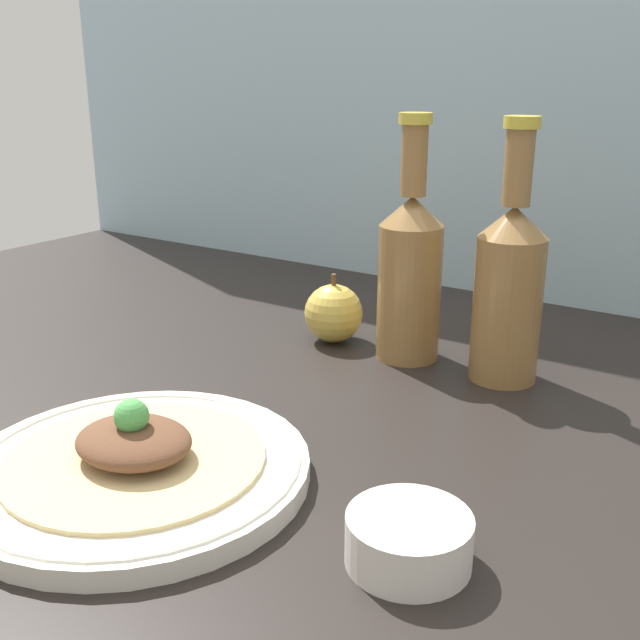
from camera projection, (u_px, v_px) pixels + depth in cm
name	position (u px, v px, depth cm)	size (l,w,h in cm)	color
ground_plane	(312.00, 447.00, 70.93)	(180.00, 110.00, 4.00)	black
wall_backsplash	(536.00, 8.00, 99.95)	(180.00, 3.00, 80.00)	#9EBCCC
plate	(136.00, 468.00, 60.98)	(28.42, 28.42, 2.04)	silver
plated_food	(134.00, 447.00, 60.39)	(21.17, 21.17, 5.46)	#D6BC7F
cider_bottle_left	(410.00, 270.00, 84.67)	(7.27, 7.27, 27.73)	olive
cider_bottle_right	(509.00, 285.00, 78.53)	(7.27, 7.27, 27.73)	olive
apple	(334.00, 313.00, 91.92)	(7.22, 7.22, 8.60)	gold
dipping_bowl	(409.00, 540.00, 50.45)	(8.66, 8.66, 3.56)	silver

